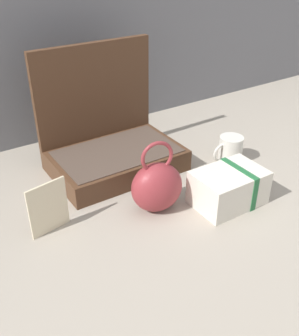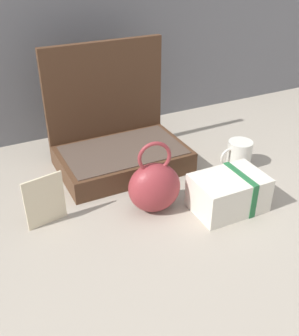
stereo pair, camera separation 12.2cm
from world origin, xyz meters
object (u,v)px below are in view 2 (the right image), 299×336
(open_suitcase, at_px, (118,140))
(coffee_mug, at_px, (239,154))
(cream_toiletry_bag, at_px, (229,192))
(info_card_left, at_px, (45,201))
(teal_pouch_handbag, at_px, (154,187))

(open_suitcase, distance_m, coffee_mug, 0.44)
(open_suitcase, height_order, cream_toiletry_bag, open_suitcase)
(open_suitcase, distance_m, cream_toiletry_bag, 0.45)
(cream_toiletry_bag, bearing_deg, info_card_left, 161.43)
(cream_toiletry_bag, xyz_separation_m, info_card_left, (-0.52, 0.17, 0.02))
(teal_pouch_handbag, relative_size, info_card_left, 1.48)
(open_suitcase, height_order, info_card_left, open_suitcase)
(coffee_mug, distance_m, info_card_left, 0.70)
(cream_toiletry_bag, bearing_deg, open_suitcase, 115.64)
(info_card_left, bearing_deg, cream_toiletry_bag, -29.04)
(open_suitcase, xyz_separation_m, coffee_mug, (0.38, -0.21, -0.04))
(cream_toiletry_bag, bearing_deg, coffee_mug, 46.19)
(cream_toiletry_bag, distance_m, info_card_left, 0.54)
(open_suitcase, bearing_deg, coffee_mug, -29.61)
(info_card_left, bearing_deg, coffee_mug, -9.01)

